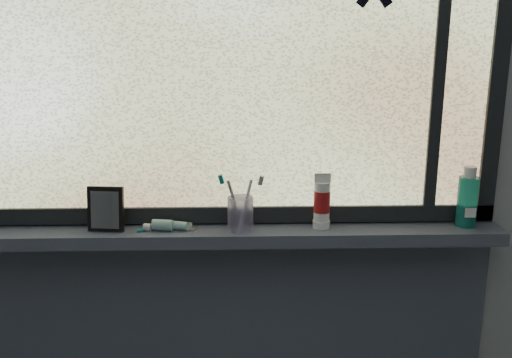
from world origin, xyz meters
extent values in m
cube|color=#9EA3A8|center=(0.00, 1.30, 1.25)|extent=(3.00, 0.01, 2.50)
cube|color=#434959|center=(0.00, 1.23, 1.00)|extent=(1.62, 0.14, 0.04)
cube|color=silver|center=(0.00, 1.28, 1.53)|extent=(1.50, 0.01, 1.00)
cube|color=black|center=(0.00, 1.28, 1.05)|extent=(1.60, 0.03, 0.05)
cube|color=black|center=(0.78, 1.28, 1.53)|extent=(0.05, 0.03, 1.10)
cube|color=black|center=(0.60, 1.28, 1.53)|extent=(0.03, 0.03, 1.00)
cube|color=black|center=(-0.38, 1.22, 1.09)|extent=(0.11, 0.06, 0.13)
cylinder|color=#9A90BF|center=(0.02, 1.22, 1.07)|extent=(0.08, 0.08, 0.10)
cylinder|color=teal|center=(0.71, 1.24, 1.11)|extent=(0.07, 0.07, 0.15)
cylinder|color=silver|center=(0.26, 1.23, 1.11)|extent=(0.05, 0.05, 0.12)
camera|label=1|loc=(0.02, -0.39, 1.60)|focal=40.00mm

